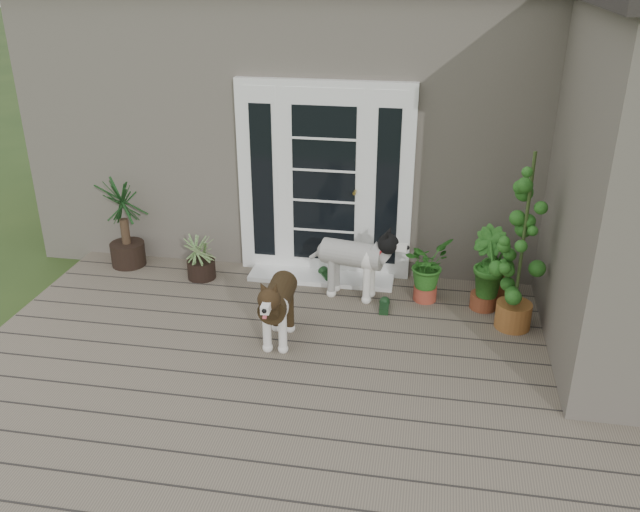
# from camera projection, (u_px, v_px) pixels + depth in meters

# --- Properties ---
(deck) EXTENTS (6.20, 4.60, 0.12)m
(deck) POSITION_uv_depth(u_px,v_px,m) (304.00, 390.00, 5.69)
(deck) COLOR #6B5B4C
(deck) RESTS_ON ground
(house_main) EXTENTS (7.40, 4.00, 3.10)m
(house_main) POSITION_uv_depth(u_px,v_px,m) (365.00, 109.00, 8.88)
(house_main) COLOR #665E54
(house_main) RESTS_ON ground
(door_unit) EXTENTS (1.90, 0.14, 2.15)m
(door_unit) POSITION_uv_depth(u_px,v_px,m) (325.00, 181.00, 7.22)
(door_unit) COLOR white
(door_unit) RESTS_ON deck
(door_step) EXTENTS (1.60, 0.40, 0.05)m
(door_step) POSITION_uv_depth(u_px,v_px,m) (321.00, 277.00, 7.48)
(door_step) COLOR white
(door_step) RESTS_ON deck
(brindle_dog) EXTENTS (0.37, 0.82, 0.68)m
(brindle_dog) POSITION_uv_depth(u_px,v_px,m) (278.00, 309.00, 6.16)
(brindle_dog) COLOR #382814
(brindle_dog) RESTS_ON deck
(white_dog) EXTENTS (0.91, 0.52, 0.71)m
(white_dog) POSITION_uv_depth(u_px,v_px,m) (352.00, 266.00, 6.97)
(white_dog) COLOR silver
(white_dog) RESTS_ON deck
(spider_plant) EXTENTS (0.53, 0.53, 0.55)m
(spider_plant) POSITION_uv_depth(u_px,v_px,m) (200.00, 255.00, 7.41)
(spider_plant) COLOR #85A163
(spider_plant) RESTS_ON deck
(yucca) EXTENTS (0.82, 0.82, 1.07)m
(yucca) POSITION_uv_depth(u_px,v_px,m) (124.00, 222.00, 7.61)
(yucca) COLOR black
(yucca) RESTS_ON deck
(herb_a) EXTENTS (0.65, 0.65, 0.61)m
(herb_a) POSITION_uv_depth(u_px,v_px,m) (426.00, 274.00, 6.92)
(herb_a) COLOR #2D611B
(herb_a) RESTS_ON deck
(herb_b) EXTENTS (0.59, 0.59, 0.64)m
(herb_b) POSITION_uv_depth(u_px,v_px,m) (486.00, 280.00, 6.75)
(herb_b) COLOR #1D5418
(herb_b) RESTS_ON deck
(herb_c) EXTENTS (0.33, 0.33, 0.50)m
(herb_c) POSITION_uv_depth(u_px,v_px,m) (494.00, 271.00, 7.09)
(herb_c) COLOR #1E5E1B
(herb_c) RESTS_ON deck
(sapling) EXTENTS (0.66, 0.66, 1.81)m
(sapling) POSITION_uv_depth(u_px,v_px,m) (523.00, 241.00, 6.16)
(sapling) COLOR #25601B
(sapling) RESTS_ON deck
(clog_left) EXTENTS (0.28, 0.34, 0.09)m
(clog_left) POSITION_uv_depth(u_px,v_px,m) (327.00, 276.00, 7.46)
(clog_left) COLOR #143315
(clog_left) RESTS_ON deck
(clog_right) EXTENTS (0.14, 0.28, 0.08)m
(clog_right) POSITION_uv_depth(u_px,v_px,m) (384.00, 306.00, 6.83)
(clog_right) COLOR black
(clog_right) RESTS_ON deck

